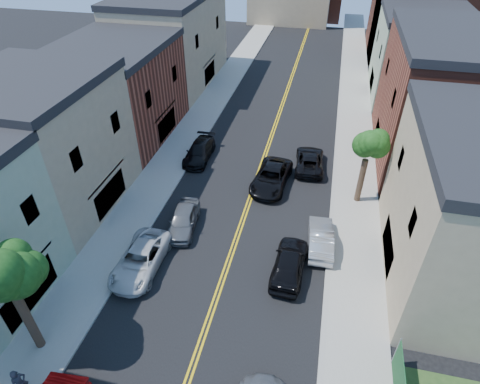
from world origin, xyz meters
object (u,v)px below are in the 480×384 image
Objects in this scene: black_car_left at (199,151)px; black_suv_lane at (271,177)px; pedestrian_left at (20,383)px; white_pickup at (140,259)px; grey_car_left at (183,220)px; black_car_right at (289,263)px; silver_car_right at (321,238)px; dark_car_right_far at (310,160)px.

black_suv_lane is (6.75, -2.56, 0.05)m from black_car_left.
black_suv_lane is 20.69m from pedestrian_left.
grey_car_left is (1.31, 4.09, 0.01)m from white_pickup.
black_suv_lane is (5.05, 6.38, 0.02)m from grey_car_left.
black_car_right reaches higher than black_suv_lane.
silver_car_right is 17.94m from pedestrian_left.
pedestrian_left is (-10.99, -22.27, 0.35)m from dark_car_right_far.
black_car_right reaches higher than grey_car_left.
pedestrian_left reaches higher than silver_car_right.
silver_car_right is 0.80× the size of black_suv_lane.
black_car_right reaches higher than silver_car_right.
silver_car_right is (1.70, 2.67, -0.08)m from black_car_right.
white_pickup is 2.96× the size of pedestrian_left.
dark_car_right_far is at bearing 56.12° from white_pickup.
white_pickup is at bearing 13.37° from black_car_right.
dark_car_right_far is 0.90× the size of black_suv_lane.
black_car_right is 1.07× the size of silver_car_right.
dark_car_right_far is at bearing 55.84° from black_suv_lane.
dark_car_right_far is 2.78× the size of pedestrian_left.
dark_car_right_far is at bearing -88.17° from black_car_right.
white_pickup is 1.19× the size of silver_car_right.
silver_car_right is (9.30, 0.27, -0.02)m from grey_car_left.
black_suv_lane is (-4.25, 6.11, 0.04)m from silver_car_right.
grey_car_left is at bearing 71.70° from white_pickup.
dark_car_right_far is at bearing 44.94° from grey_car_left.
grey_car_left is 12.99m from pedestrian_left.
black_suv_lane reaches higher than black_car_left.
pedestrian_left reaches higher than dark_car_right_far.
silver_car_right is at bearing -39.15° from black_car_left.
white_pickup is 11.48m from silver_car_right.
dark_car_right_far is at bearing -84.96° from silver_car_right.
black_car_right reaches higher than black_car_left.
black_car_left is (-1.70, 8.94, -0.03)m from grey_car_left.
dark_car_right_far is (7.77, 9.69, -0.06)m from grey_car_left.
white_pickup is 0.96× the size of black_suv_lane.
black_car_left is at bearing 0.83° from dark_car_right_far.
silver_car_right is at bearing 21.86° from white_pickup.
white_pickup is 13.04m from black_car_left.
silver_car_right is at bearing 95.56° from dark_car_right_far.
pedestrian_left is (-10.82, -10.18, 0.23)m from black_car_right.
black_car_left is 21.58m from pedestrian_left.
white_pickup is 8.70m from pedestrian_left.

